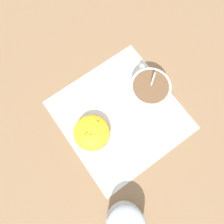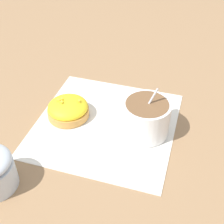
# 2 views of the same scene
# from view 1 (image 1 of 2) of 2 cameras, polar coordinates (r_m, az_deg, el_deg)

# --- Properties ---
(ground_plane) EXTENTS (3.00, 3.00, 0.00)m
(ground_plane) POSITION_cam_1_polar(r_m,az_deg,el_deg) (0.54, 2.11, -0.80)
(ground_plane) COLOR #93704C
(paper_napkin) EXTENTS (0.30, 0.30, 0.00)m
(paper_napkin) POSITION_cam_1_polar(r_m,az_deg,el_deg) (0.54, 2.11, -0.76)
(paper_napkin) COLOR white
(paper_napkin) RESTS_ON ground_plane
(coffee_cup) EXTENTS (0.09, 0.11, 0.10)m
(coffee_cup) POSITION_cam_1_polar(r_m,az_deg,el_deg) (0.52, 9.51, 5.50)
(coffee_cup) COLOR white
(coffee_cup) RESTS_ON paper_napkin
(frosted_pastry) EXTENTS (0.09, 0.09, 0.04)m
(frosted_pastry) POSITION_cam_1_polar(r_m,az_deg,el_deg) (0.51, -5.34, -5.31)
(frosted_pastry) COLOR #D19347
(frosted_pastry) RESTS_ON paper_napkin
(sugar_bowl) EXTENTS (0.08, 0.08, 0.07)m
(sugar_bowl) POSITION_cam_1_polar(r_m,az_deg,el_deg) (0.50, 3.53, -27.06)
(sugar_bowl) COLOR silver
(sugar_bowl) RESTS_ON ground_plane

